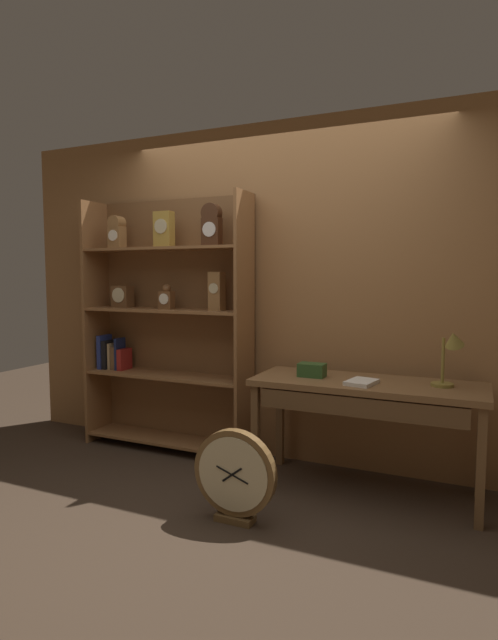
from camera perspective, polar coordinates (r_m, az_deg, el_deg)
The scene contains 8 objects.
ground_plane at distance 3.20m, azimuth -5.03°, elevation -21.69°, with size 10.00×10.00×0.00m, color #3D2D21.
back_wood_panel at distance 3.95m, azimuth 3.44°, elevation 3.05°, with size 4.80×0.05×2.60m, color #9E6B3D.
bookshelf at distance 4.23m, azimuth -9.32°, elevation -0.23°, with size 1.44×0.33×2.06m.
workbench at distance 3.43m, azimuth 12.97°, elevation -8.21°, with size 1.49×0.57×0.75m.
desk_lamp at distance 3.35m, azimuth 21.63°, elevation -3.31°, with size 0.20×0.20×0.37m.
toolbox_small at distance 3.51m, azimuth 7.07°, elevation -5.59°, with size 0.18×0.12×0.09m, color #2D5123.
open_repair_manual at distance 3.34m, azimuth 12.51°, elevation -6.82°, with size 0.16×0.22×0.03m, color silver.
round_clock_large at distance 3.09m, azimuth -1.60°, elevation -17.00°, with size 0.51×0.11×0.55m.
Camera 1 is at (1.41, -2.48, 1.44)m, focal length 28.55 mm.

